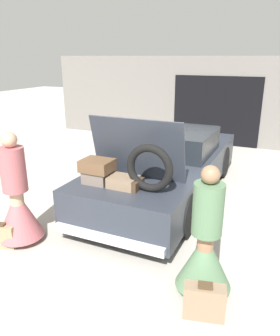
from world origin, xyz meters
TOP-DOWN VIEW (x-y plane):
  - ground_plane at (0.00, 0.00)m, footprint 40.00×40.00m
  - garage_wall_back at (0.00, 4.65)m, footprint 12.00×0.14m
  - car at (-0.00, -0.01)m, footprint 1.93×5.10m
  - person_left at (-1.46, -2.73)m, footprint 0.71×0.71m
  - person_right at (1.46, -2.70)m, footprint 0.68×0.68m
  - suitcase_beside_left_person at (-1.59, -2.99)m, footprint 0.47×0.27m
  - suitcase_beside_right_person at (1.58, -3.14)m, footprint 0.49×0.29m

SIDE VIEW (x-z plane):
  - ground_plane at x=0.00m, z-range 0.00..0.00m
  - suitcase_beside_left_person at x=-1.59m, z-range -0.01..0.38m
  - suitcase_beside_right_person at x=1.58m, z-range -0.01..0.42m
  - person_right at x=1.46m, z-range -0.24..1.40m
  - car at x=0.00m, z-range -0.33..1.55m
  - person_left at x=-1.46m, z-range -0.26..1.50m
  - garage_wall_back at x=0.00m, z-range -0.01..2.79m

